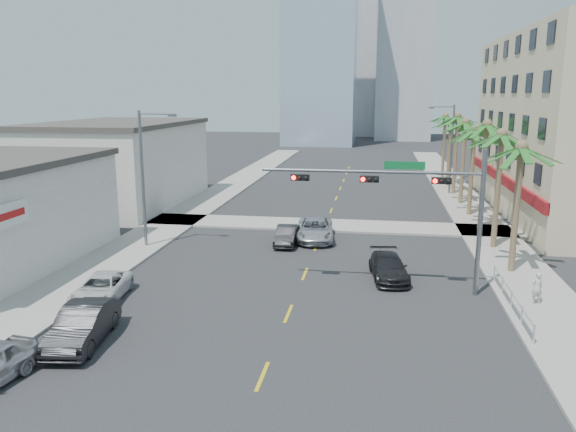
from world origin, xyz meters
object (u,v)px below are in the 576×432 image
Objects in this scene: traffic_signal_mast at (415,195)px; car_parked_mid at (83,325)px; car_parked_far at (101,288)px; car_lane_right at (389,267)px; car_lane_left at (287,235)px; pedestrian at (537,288)px; car_lane_center at (315,230)px.

traffic_signal_mast reaches higher than car_parked_mid.
car_lane_right is at bearing 14.53° from car_parked_far.
pedestrian is at bearing -36.06° from car_lane_left.
car_parked_far is at bearing -166.03° from car_lane_right.
traffic_signal_mast reaches higher than car_lane_right.
pedestrian is at bearing -0.30° from car_parked_far.
car_parked_mid is 17.56m from car_lane_left.
car_lane_center is (7.52, 18.10, -0.05)m from car_parked_mid.
car_lane_left is at bearing 63.19° from car_parked_mid.
pedestrian is (13.67, -9.35, 0.29)m from car_lane_left.
car_lane_right is at bearing -44.77° from car_lane_left.
pedestrian is (11.89, -10.86, 0.19)m from car_lane_center.
pedestrian reaches higher than car_parked_far.
traffic_signal_mast is 16.51m from car_parked_mid.
car_lane_left is 0.85× the size of car_lane_right.
pedestrian reaches higher than car_lane_left.
traffic_signal_mast is 2.45× the size of car_lane_right.
pedestrian is at bearing 12.75° from car_parked_mid.
car_lane_center is (1.77, 1.51, 0.10)m from car_lane_left.
car_lane_right is at bearing -63.22° from car_lane_center.
car_lane_right is (-1.11, 1.94, -4.40)m from traffic_signal_mast.
car_parked_mid is at bearing -118.19° from car_lane_center.
car_lane_right is at bearing -39.25° from pedestrian.
car_parked_mid is at bearing -78.36° from car_parked_far.
car_parked_far is 14.00m from car_lane_left.
pedestrian is at bearing -48.02° from car_lane_center.
pedestrian reaches higher than car_parked_mid.
car_lane_left is at bearing 129.10° from car_lane_right.
car_parked_far is (-1.60, 4.68, -0.16)m from car_parked_mid.
pedestrian is (6.94, -3.06, 0.27)m from car_lane_right.
car_lane_left is 9.21m from car_lane_right.
car_lane_center is at bearing 59.73° from car_parked_mid.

